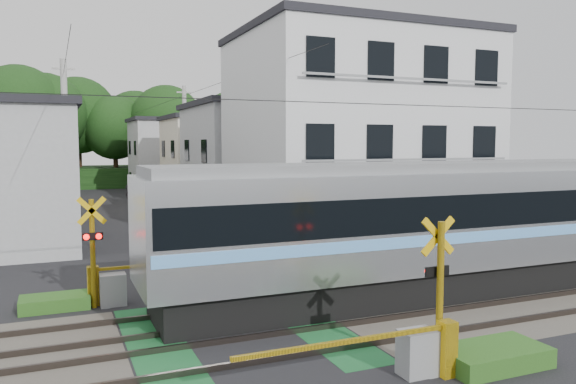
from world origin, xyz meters
name	(u,v)px	position (x,y,z in m)	size (l,w,h in m)	color
ground	(238,334)	(0.00, 0.00, 0.00)	(120.00, 120.00, 0.00)	black
track_bed	(238,333)	(0.00, 0.00, 0.04)	(120.00, 120.00, 0.14)	#47423A
crossing_signal_near	(423,340)	(2.59, -3.65, 0.71)	(4.74, 0.65, 3.09)	#E3B00B
crossing_signal_far	(109,280)	(-2.59, 3.65, 0.71)	(4.74, 0.65, 3.09)	#E3B00B
apartment_block	(356,140)	(8.50, 9.49, 4.66)	(10.20, 8.36, 9.30)	silver
houses_row	(122,162)	(0.25, 25.92, 3.24)	(22.07, 31.35, 6.80)	#A6A8AB
tree_hill	(91,130)	(-0.27, 48.09, 5.79)	(40.00, 13.16, 11.79)	#183812
catenary	(447,173)	(6.00, 0.03, 3.70)	(60.00, 5.04, 7.00)	#2D2D33
utility_poles	(105,150)	(-1.05, 23.01, 4.08)	(7.90, 42.00, 8.00)	#A5A5A0
pedestrian	(129,191)	(1.37, 31.60, 0.86)	(0.62, 0.41, 1.71)	#262129
weed_patches	(307,319)	(1.76, -0.09, 0.18)	(10.25, 8.80, 0.40)	#2D5E1E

